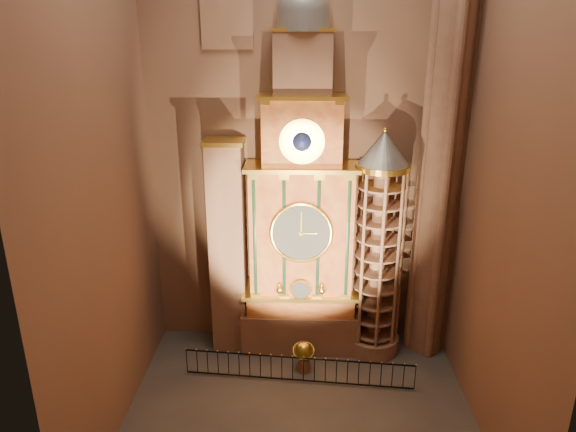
{
  "coord_description": "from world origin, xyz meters",
  "views": [
    {
      "loc": [
        0.0,
        -16.98,
        14.32
      ],
      "look_at": [
        -0.55,
        3.0,
        7.41
      ],
      "focal_mm": 32.0,
      "sensor_mm": 36.0,
      "label": 1
    }
  ],
  "objects_px": {
    "astronomical_clock": "(301,217)",
    "portrait_tower": "(228,248)",
    "stair_turret": "(378,249)",
    "celestial_globe": "(304,354)",
    "iron_railing": "(298,369)"
  },
  "relations": [
    {
      "from": "celestial_globe",
      "to": "iron_railing",
      "type": "height_order",
      "value": "celestial_globe"
    },
    {
      "from": "stair_turret",
      "to": "iron_railing",
      "type": "height_order",
      "value": "stair_turret"
    },
    {
      "from": "iron_railing",
      "to": "astronomical_clock",
      "type": "bearing_deg",
      "value": 88.38
    },
    {
      "from": "portrait_tower",
      "to": "iron_railing",
      "type": "xyz_separation_m",
      "value": [
        3.32,
        -2.97,
        -4.49
      ]
    },
    {
      "from": "portrait_tower",
      "to": "stair_turret",
      "type": "bearing_deg",
      "value": -2.33
    },
    {
      "from": "astronomical_clock",
      "to": "portrait_tower",
      "type": "height_order",
      "value": "astronomical_clock"
    },
    {
      "from": "astronomical_clock",
      "to": "celestial_globe",
      "type": "xyz_separation_m",
      "value": [
        0.15,
        -2.06,
        -5.81
      ]
    },
    {
      "from": "stair_turret",
      "to": "iron_railing",
      "type": "distance_m",
      "value": 6.43
    },
    {
      "from": "portrait_tower",
      "to": "stair_turret",
      "type": "height_order",
      "value": "stair_turret"
    },
    {
      "from": "stair_turret",
      "to": "celestial_globe",
      "type": "xyz_separation_m",
      "value": [
        -3.35,
        -1.8,
        -4.41
      ]
    },
    {
      "from": "astronomical_clock",
      "to": "stair_turret",
      "type": "bearing_deg",
      "value": -4.3
    },
    {
      "from": "stair_turret",
      "to": "iron_railing",
      "type": "xyz_separation_m",
      "value": [
        -3.58,
        -2.69,
        -4.61
      ]
    },
    {
      "from": "astronomical_clock",
      "to": "portrait_tower",
      "type": "distance_m",
      "value": 3.73
    },
    {
      "from": "portrait_tower",
      "to": "astronomical_clock",
      "type": "bearing_deg",
      "value": -0.29
    },
    {
      "from": "portrait_tower",
      "to": "celestial_globe",
      "type": "distance_m",
      "value": 5.94
    }
  ]
}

